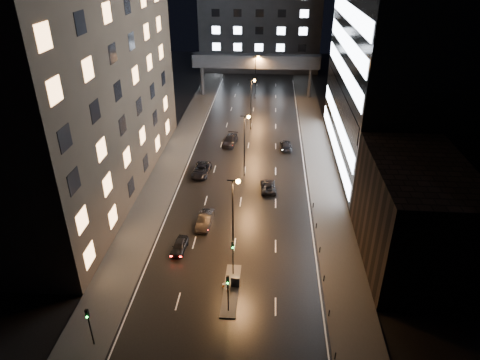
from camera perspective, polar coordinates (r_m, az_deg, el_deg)
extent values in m
plane|color=black|center=(78.84, 1.13, 4.64)|extent=(160.00, 160.00, 0.00)
cube|color=#383533|center=(75.94, -8.56, 3.40)|extent=(5.00, 110.00, 0.15)
cube|color=#383533|center=(74.69, 10.55, 2.78)|extent=(5.00, 110.00, 0.15)
cube|color=#2D2319|center=(63.00, -21.34, 15.79)|extent=(15.00, 48.00, 40.00)
cube|color=black|center=(51.13, 22.14, -4.25)|extent=(10.00, 18.00, 12.00)
cube|color=black|center=(71.87, 22.67, 18.98)|extent=(20.00, 36.00, 45.00)
cube|color=#333335|center=(131.51, 2.70, 19.98)|extent=(34.00, 14.00, 25.00)
cube|color=#333335|center=(104.73, 2.14, 15.57)|extent=(30.00, 3.00, 3.00)
cylinder|color=#333335|center=(107.21, -5.05, 13.03)|extent=(0.80, 0.80, 7.00)
cylinder|color=#333335|center=(106.29, 9.28, 12.64)|extent=(0.80, 0.80, 7.00)
cube|color=#383533|center=(46.68, -1.20, -14.43)|extent=(1.60, 8.00, 0.15)
cylinder|color=black|center=(47.36, -0.94, -10.76)|extent=(0.12, 0.12, 3.50)
cube|color=black|center=(46.00, -0.96, -8.63)|extent=(0.28, 0.22, 0.90)
sphere|color=#0CFF33|center=(46.06, -0.97, -9.02)|extent=(0.18, 0.18, 0.18)
cylinder|color=black|center=(43.26, -1.60, -15.35)|extent=(0.12, 0.12, 3.50)
cube|color=black|center=(41.76, -1.64, -13.17)|extent=(0.28, 0.22, 0.90)
sphere|color=#0CFF33|center=(41.85, -1.66, -13.59)|extent=(0.18, 0.18, 0.18)
cylinder|color=black|center=(42.61, -19.22, -18.54)|extent=(0.12, 0.12, 3.50)
cube|color=black|center=(41.09, -19.73, -16.42)|extent=(0.28, 0.22, 0.90)
sphere|color=#0CFF33|center=(41.19, -19.74, -16.83)|extent=(0.18, 0.18, 0.18)
cylinder|color=black|center=(41.28, 12.58, -21.98)|extent=(0.12, 0.12, 0.90)
cylinder|color=black|center=(44.60, 11.78, -17.05)|extent=(0.12, 0.12, 0.90)
cylinder|color=black|center=(48.22, 11.13, -12.82)|extent=(0.12, 0.12, 0.90)
cylinder|color=black|center=(52.06, 10.59, -9.20)|extent=(0.12, 0.12, 0.90)
cylinder|color=black|center=(56.08, 10.13, -6.09)|extent=(0.12, 0.12, 0.90)
cylinder|color=black|center=(60.25, 9.74, -3.40)|extent=(0.12, 0.12, 0.90)
cylinder|color=black|center=(48.34, -0.96, -5.27)|extent=(0.18, 0.18, 10.00)
cylinder|color=black|center=(45.75, -1.01, -0.05)|extent=(1.20, 0.12, 0.12)
sphere|color=#FF9E38|center=(45.76, -0.26, -0.19)|extent=(0.50, 0.50, 0.50)
cylinder|color=black|center=(65.86, 0.59, 4.41)|extent=(0.18, 0.18, 10.00)
cylinder|color=black|center=(63.99, 0.61, 8.50)|extent=(1.20, 0.12, 0.12)
sphere|color=#FF9E38|center=(63.99, 1.15, 8.41)|extent=(0.50, 0.50, 0.50)
cylinder|color=black|center=(84.49, 1.48, 9.93)|extent=(0.18, 0.18, 10.00)
cylinder|color=black|center=(83.04, 1.52, 13.20)|extent=(1.20, 0.12, 0.12)
sphere|color=#FF9E38|center=(83.04, 1.94, 13.13)|extent=(0.50, 0.50, 0.50)
cylinder|color=black|center=(103.63, 2.06, 13.43)|extent=(0.18, 0.18, 10.00)
cylinder|color=black|center=(102.45, 2.11, 16.14)|extent=(1.20, 0.12, 0.12)
sphere|color=#FF9E38|center=(102.45, 2.45, 16.07)|extent=(0.50, 0.50, 0.50)
imported|color=black|center=(52.05, -8.08, -8.68)|extent=(1.79, 3.92, 1.30)
imported|color=black|center=(55.97, -4.70, -5.35)|extent=(2.03, 4.89, 1.57)
imported|color=black|center=(68.43, -5.19, 1.33)|extent=(2.84, 5.66, 1.54)
imported|color=black|center=(78.93, -1.32, 5.29)|extent=(2.90, 5.66, 1.57)
imported|color=black|center=(63.91, 3.77, -0.82)|extent=(2.50, 4.81, 1.30)
imported|color=black|center=(77.62, 6.14, 4.63)|extent=(2.21, 4.83, 1.37)
cube|color=#444446|center=(46.61, -0.64, -13.37)|extent=(0.93, 0.49, 1.21)
cone|color=orange|center=(47.02, -2.15, -13.75)|extent=(0.47, 0.47, 0.52)
cone|color=#DA530B|center=(46.47, -1.69, -14.41)|extent=(0.37, 0.37, 0.46)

